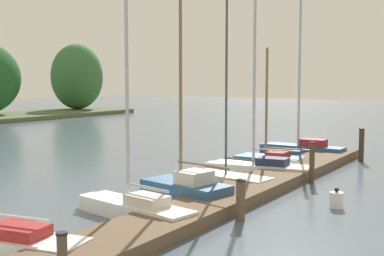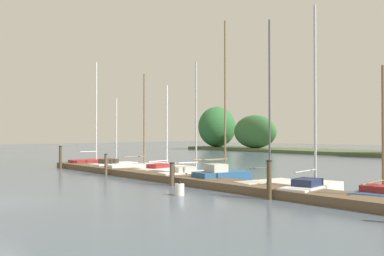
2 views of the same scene
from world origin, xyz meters
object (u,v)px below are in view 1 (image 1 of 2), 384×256
sailboat_4 (133,205)px  mooring_piling_3 (312,162)px  sailboat_6 (228,175)px  sailboat_9 (302,147)px  sailboat_8 (269,158)px  sailboat_5 (184,186)px  channel_buoy_0 (336,200)px  sailboat_7 (258,165)px  mooring_piling_4 (361,145)px  mooring_piling_2 (240,200)px

sailboat_4 → mooring_piling_3: 7.52m
sailboat_6 → sailboat_9: 8.04m
sailboat_8 → mooring_piling_3: sailboat_8 is taller
sailboat_5 → channel_buoy_0: size_ratio=13.60×
sailboat_6 → sailboat_8: (4.83, 0.60, -0.04)m
sailboat_6 → sailboat_9: (8.03, 0.30, 0.11)m
sailboat_4 → sailboat_8: 10.02m
sailboat_7 → mooring_piling_4: sailboat_7 is taller
sailboat_8 → channel_buoy_0: bearing=124.9°
sailboat_5 → mooring_piling_3: (4.74, -2.37, 0.28)m
sailboat_5 → mooring_piling_2: (-1.01, -2.46, 0.09)m
mooring_piling_3 → mooring_piling_4: size_ratio=0.99×
sailboat_7 → mooring_piling_2: 6.64m
sailboat_6 → mooring_piling_3: bearing=-133.7°
sailboat_9 → mooring_piling_2: size_ratio=6.83×
sailboat_5 → sailboat_9: size_ratio=1.09×
sailboat_6 → mooring_piling_3: (1.91, -2.39, 0.41)m
mooring_piling_3 → mooring_piling_4: mooring_piling_4 is taller
sailboat_7 → mooring_piling_2: bearing=102.9°
mooring_piling_2 → mooring_piling_4: (11.70, -0.12, 0.20)m
sailboat_9 → channel_buoy_0: 10.26m
sailboat_5 → mooring_piling_4: 11.00m
mooring_piling_2 → channel_buoy_0: 3.20m
sailboat_5 → mooring_piling_3: size_ratio=5.50×
sailboat_4 → mooring_piling_3: size_ratio=4.30×
sailboat_8 → channel_buoy_0: sailboat_8 is taller
sailboat_4 → sailboat_9: bearing=-79.6°
sailboat_4 → sailboat_7: (7.52, -0.14, 0.05)m
sailboat_4 → sailboat_6: size_ratio=0.84×
sailboat_9 → sailboat_4: bearing=92.2°
sailboat_9 → mooring_piling_2: 12.19m
mooring_piling_4 → sailboat_6: bearing=161.7°
sailboat_5 → sailboat_9: 10.87m
sailboat_9 → channel_buoy_0: bearing=117.5°
sailboat_8 → mooring_piling_4: (3.03, -3.19, 0.45)m
mooring_piling_3 → mooring_piling_4: bearing=-2.0°
mooring_piling_2 → sailboat_6: bearing=32.9°
mooring_piling_2 → sailboat_8: bearing=19.5°
sailboat_4 → sailboat_6: sailboat_6 is taller
sailboat_8 → mooring_piling_3: 4.20m
sailboat_4 → channel_buoy_0: (4.00, -4.31, -0.11)m
sailboat_6 → mooring_piling_4: bearing=-100.7°
sailboat_8 → sailboat_9: sailboat_9 is taller
mooring_piling_3 → channel_buoy_0: 3.63m
sailboat_7 → mooring_piling_4: bearing=-123.3°
sailboat_5 → mooring_piling_3: bearing=-105.8°
mooring_piling_4 → channel_buoy_0: mooring_piling_4 is taller
sailboat_8 → mooring_piling_4: size_ratio=3.38×
mooring_piling_3 → mooring_piling_4: 5.96m
mooring_piling_3 → mooring_piling_4: (5.96, -0.21, 0.00)m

